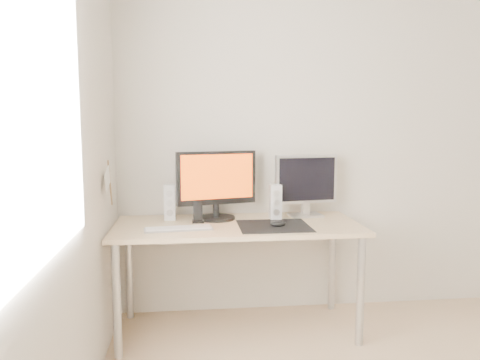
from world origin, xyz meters
TOP-DOWN VIEW (x-y plane):
  - wall_back at (0.00, 1.75)m, footprint 3.50×0.00m
  - wall_left at (-1.75, 0.00)m, footprint 0.00×3.50m
  - window_pane at (-1.74, 0.00)m, footprint 0.00×1.30m
  - mousepad at (-0.70, 1.28)m, footprint 0.45×0.40m
  - mouse at (-0.68, 1.25)m, footprint 0.10×0.06m
  - desk at (-0.93, 1.38)m, footprint 1.60×0.70m
  - main_monitor at (-1.05, 1.54)m, footprint 0.54×0.31m
  - second_monitor at (-0.42, 1.57)m, footprint 0.45×0.19m
  - speaker_left at (-1.37, 1.57)m, footprint 0.08×0.09m
  - speaker_right at (-0.65, 1.50)m, footprint 0.08×0.09m
  - keyboard at (-1.31, 1.25)m, footprint 0.43×0.17m
  - phone_dock at (-1.18, 1.44)m, footprint 0.08×0.07m
  - pennant at (-1.72, 1.24)m, footprint 0.01×0.23m

SIDE VIEW (x-z plane):
  - desk at x=-0.93m, z-range 0.29..1.02m
  - mousepad at x=-0.70m, z-range 0.73..0.73m
  - keyboard at x=-1.31m, z-range 0.73..0.75m
  - mouse at x=-0.68m, z-range 0.73..0.77m
  - phone_dock at x=-1.18m, z-range 0.70..0.84m
  - speaker_left at x=-1.37m, z-range 0.73..0.97m
  - speaker_right at x=-0.65m, z-range 0.73..0.97m
  - second_monitor at x=-0.42m, z-range 0.75..1.19m
  - main_monitor at x=-1.05m, z-range 0.75..1.22m
  - pennant at x=-1.72m, z-range 0.90..1.19m
  - wall_back at x=0.00m, z-range -0.50..3.00m
  - wall_left at x=-1.75m, z-range -0.50..3.00m
  - window_pane at x=-1.74m, z-range 0.85..2.15m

